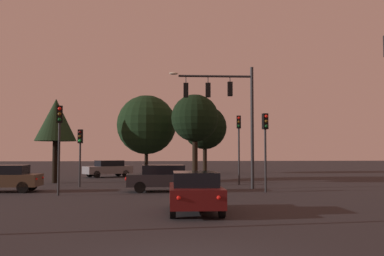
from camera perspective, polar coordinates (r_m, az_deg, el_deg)
ground_plane at (r=33.16m, az=-3.96°, el=-7.11°), size 168.00×168.00×0.00m
traffic_signal_mast_arm at (r=27.19m, az=4.72°, el=3.11°), size 5.29×0.47×7.60m
traffic_light_corner_left at (r=30.52m, az=6.17°, el=-1.05°), size 0.34×0.37×4.83m
traffic_light_corner_right at (r=23.74m, az=-17.03°, el=-0.51°), size 0.34×0.37×4.69m
traffic_light_median at (r=24.86m, az=9.62°, el=-1.09°), size 0.35×0.38×4.45m
traffic_light_far_side at (r=29.12m, az=-14.49°, el=-2.29°), size 0.32×0.36×3.74m
car_nearside_lane at (r=16.19m, az=0.41°, el=-8.33°), size 2.01×4.08×1.52m
car_crossing_left at (r=26.98m, az=-23.35°, el=-6.04°), size 4.02×1.93×1.52m
car_crossing_right at (r=25.12m, az=-3.60°, el=-6.52°), size 4.58×2.03×1.52m
car_far_lane at (r=40.55m, az=-10.95°, el=-5.23°), size 4.58×3.64×1.52m
tree_behind_sign at (r=35.07m, az=-6.00°, el=0.42°), size 4.75×4.75×6.85m
tree_left_far at (r=46.83m, az=1.70°, el=0.06°), size 4.73×4.73×7.33m
tree_center_horizon at (r=33.64m, az=-17.46°, el=0.94°), size 3.04×3.04×6.22m
tree_right_cluster at (r=31.87m, az=0.39°, el=1.25°), size 3.49×3.49×6.52m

